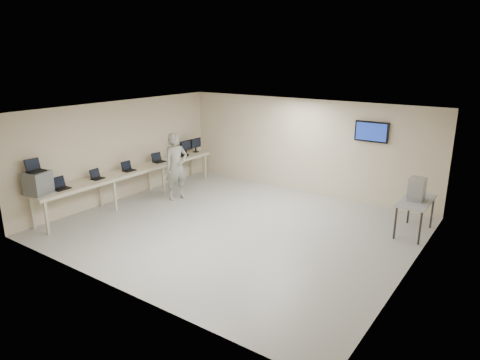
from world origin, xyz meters
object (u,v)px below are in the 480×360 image
Objects in this scene: workbench at (133,172)px; side_table at (416,203)px; equipment_box at (38,183)px; soldier at (176,167)px.

workbench reaches higher than side_table.
soldier is (1.02, 3.53, -0.21)m from equipment_box.
side_table is (7.25, 4.87, -0.43)m from equipment_box.
equipment_box reaches higher than side_table.
soldier reaches higher than workbench.
equipment_box is 3.68m from soldier.
workbench is 11.11× the size of equipment_box.
equipment_box is at bearing -91.31° from workbench.
workbench is at bearing 75.09° from equipment_box.
workbench is at bearing -163.55° from side_table.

